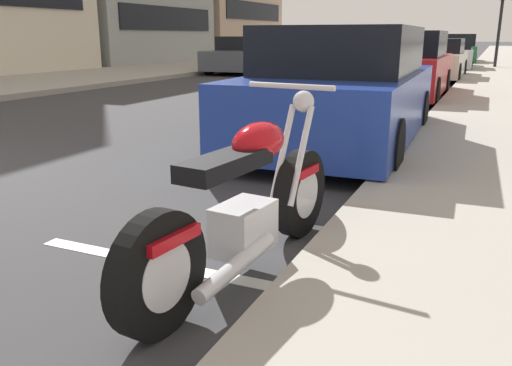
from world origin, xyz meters
name	(u,v)px	position (x,y,z in m)	size (l,w,h in m)	color
sidewalk_far_curb	(100,76)	(12.00, 6.92, 0.07)	(120.00, 5.00, 0.14)	gray
parking_stall_stripe	(182,268)	(0.00, -3.82, 0.00)	(0.12, 2.20, 0.01)	silver
parked_motorcycle	(246,207)	(0.12, -4.21, 0.43)	(2.18, 0.62, 1.11)	black
parked_car_across_street	(342,91)	(4.16, -3.70, 0.72)	(4.45, 2.04, 1.52)	navy
parked_car_mid_block	(403,67)	(9.89, -3.58, 0.72)	(4.15, 1.88, 1.51)	#AD1919
parked_car_far_down_curb	(433,61)	(15.76, -3.60, 0.62)	(4.05, 1.96, 1.32)	beige
parked_car_behind_motorcycle	(450,54)	(21.27, -3.68, 0.67)	(4.26, 2.00, 1.44)	silver
parked_car_second_in_row	(456,50)	(26.78, -3.57, 0.69)	(4.42, 2.09, 1.48)	#236638
car_opposite_curb	(244,55)	(16.54, 3.57, 0.65)	(4.78, 2.09, 1.37)	#4C515B
traffic_signal_near_corner	(502,3)	(22.11, -5.45, 2.69)	(0.36, 0.28, 3.51)	black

